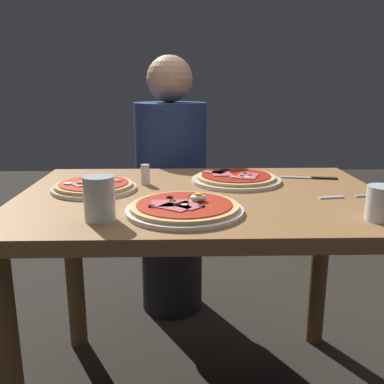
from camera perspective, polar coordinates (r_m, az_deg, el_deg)
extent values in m
cube|color=olive|center=(1.30, 1.37, -1.05)|extent=(1.11, 0.79, 0.04)
cylinder|color=brown|center=(1.24, -23.43, -22.09)|extent=(0.07, 0.07, 0.69)
cylinder|color=brown|center=(1.79, -15.59, -9.68)|extent=(0.07, 0.07, 0.69)
cylinder|color=brown|center=(1.82, 16.74, -9.29)|extent=(0.07, 0.07, 0.69)
cylinder|color=white|center=(1.10, -1.03, -2.51)|extent=(0.31, 0.31, 0.01)
cylinder|color=#DBB26B|center=(1.09, -1.04, -1.95)|extent=(0.28, 0.28, 0.01)
cylinder|color=#B72D19|center=(1.09, -1.04, -1.63)|extent=(0.25, 0.25, 0.00)
torus|color=black|center=(1.11, -2.61, -1.24)|extent=(0.02, 0.02, 0.00)
torus|color=black|center=(1.15, -0.02, -0.59)|extent=(0.02, 0.02, 0.00)
torus|color=black|center=(1.07, -2.05, -1.75)|extent=(0.02, 0.02, 0.00)
torus|color=black|center=(1.14, -3.04, -0.71)|extent=(0.02, 0.02, 0.00)
torus|color=black|center=(1.06, -5.48, -1.91)|extent=(0.02, 0.02, 0.00)
torus|color=black|center=(1.06, 1.24, -1.90)|extent=(0.02, 0.02, 0.00)
cube|color=#C65B66|center=(1.05, -2.35, -2.08)|extent=(0.09, 0.09, 0.00)
cube|color=#C65B66|center=(1.09, -3.00, -1.56)|extent=(0.10, 0.07, 0.00)
cube|color=#C65B66|center=(1.07, -0.53, -1.86)|extent=(0.09, 0.09, 0.00)
cylinder|color=beige|center=(1.10, 0.22, -1.28)|extent=(0.02, 0.02, 0.00)
cylinder|color=beige|center=(1.07, -1.02, -1.76)|extent=(0.02, 0.02, 0.00)
ellipsoid|color=white|center=(1.11, 0.82, -0.78)|extent=(0.04, 0.03, 0.02)
cylinder|color=yellow|center=(1.10, 0.82, -0.28)|extent=(0.02, 0.02, 0.00)
cylinder|color=silver|center=(1.45, 5.92, 1.59)|extent=(0.30, 0.30, 0.01)
cylinder|color=#DBB26B|center=(1.45, 5.93, 2.02)|extent=(0.27, 0.27, 0.01)
cylinder|color=#A82314|center=(1.45, 5.94, 2.27)|extent=(0.23, 0.23, 0.00)
torus|color=black|center=(1.46, 7.08, 2.47)|extent=(0.02, 0.02, 0.00)
torus|color=black|center=(1.52, 4.64, 3.01)|extent=(0.02, 0.02, 0.00)
torus|color=black|center=(1.43, 7.79, 2.23)|extent=(0.02, 0.02, 0.00)
torus|color=black|center=(1.51, 4.20, 2.98)|extent=(0.02, 0.02, 0.00)
torus|color=black|center=(1.42, 6.72, 2.14)|extent=(0.02, 0.02, 0.00)
cube|color=#C65B66|center=(1.42, 7.43, 2.16)|extent=(0.09, 0.11, 0.00)
cube|color=#C65B66|center=(1.48, 3.02, 2.69)|extent=(0.09, 0.08, 0.00)
cube|color=#C65B66|center=(1.45, 4.03, 2.48)|extent=(0.07, 0.08, 0.00)
cylinder|color=beige|center=(1.40, 7.45, 1.98)|extent=(0.02, 0.02, 0.00)
cylinder|color=beige|center=(1.40, 5.52, 2.04)|extent=(0.02, 0.02, 0.00)
cylinder|color=silver|center=(1.36, -13.03, 0.47)|extent=(0.26, 0.26, 0.01)
cylinder|color=tan|center=(1.36, -13.05, 0.92)|extent=(0.24, 0.24, 0.01)
cylinder|color=#B72D19|center=(1.36, -13.07, 1.18)|extent=(0.21, 0.21, 0.00)
torus|color=black|center=(1.37, -13.46, 1.46)|extent=(0.02, 0.02, 0.00)
torus|color=black|center=(1.41, -13.51, 1.77)|extent=(0.02, 0.02, 0.00)
torus|color=black|center=(1.30, -13.93, 0.75)|extent=(0.02, 0.02, 0.00)
torus|color=black|center=(1.34, -14.79, 1.03)|extent=(0.02, 0.02, 0.00)
torus|color=black|center=(1.34, -14.94, 1.09)|extent=(0.02, 0.02, 0.00)
cube|color=#C65B66|center=(1.36, -11.54, 1.40)|extent=(0.10, 0.09, 0.00)
cube|color=#D16B70|center=(1.35, -14.10, 1.13)|extent=(0.10, 0.10, 0.00)
cylinder|color=beige|center=(1.36, -16.32, 1.11)|extent=(0.03, 0.03, 0.00)
cylinder|color=beige|center=(1.31, -12.19, 0.91)|extent=(0.02, 0.02, 0.00)
cylinder|color=beige|center=(1.34, -13.52, 1.09)|extent=(0.03, 0.03, 0.00)
cylinder|color=silver|center=(1.13, 24.26, -1.40)|extent=(0.08, 0.08, 0.09)
cylinder|color=silver|center=(1.13, 24.11, -2.83)|extent=(0.07, 0.07, 0.03)
cylinder|color=silver|center=(1.05, -12.35, -0.87)|extent=(0.08, 0.08, 0.11)
cylinder|color=silver|center=(1.06, -12.25, -2.73)|extent=(0.07, 0.07, 0.04)
cube|color=silver|center=(1.30, 18.24, -0.69)|extent=(0.08, 0.03, 0.00)
cube|color=silver|center=(1.34, 22.03, -0.56)|extent=(0.04, 0.01, 0.00)
cube|color=silver|center=(1.35, 21.93, -0.51)|extent=(0.04, 0.01, 0.00)
cube|color=silver|center=(1.35, 21.83, -0.46)|extent=(0.04, 0.01, 0.00)
cube|color=silver|center=(1.36, 21.73, -0.41)|extent=(0.04, 0.01, 0.00)
cube|color=silver|center=(1.55, 13.85, 1.95)|extent=(0.11, 0.04, 0.00)
cube|color=black|center=(1.56, 17.33, 1.79)|extent=(0.09, 0.04, 0.01)
cylinder|color=white|center=(1.41, -6.29, 2.11)|extent=(0.03, 0.03, 0.05)
cylinder|color=silver|center=(1.40, -6.33, 3.45)|extent=(0.03, 0.03, 0.01)
cylinder|color=black|center=(2.07, -2.71, -9.33)|extent=(0.29, 0.29, 0.46)
cylinder|color=navy|center=(1.92, -2.89, 4.17)|extent=(0.32, 0.32, 0.52)
sphere|color=tan|center=(1.89, -3.03, 14.97)|extent=(0.20, 0.20, 0.20)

